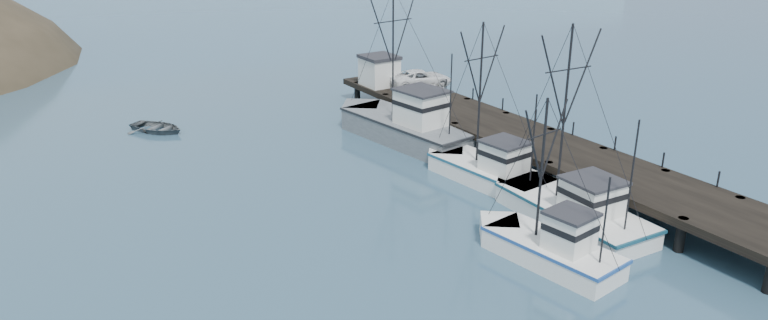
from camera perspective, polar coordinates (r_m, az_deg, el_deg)
pier at (r=51.01m, az=11.66°, el=1.75°), size 6.00×44.00×2.00m
trawler_near at (r=42.15m, az=15.15°, el=-3.93°), size 4.31×11.88×11.95m
trawler_mid at (r=37.32m, az=13.47°, el=-7.09°), size 3.98×8.95×9.14m
trawler_far at (r=47.01m, az=8.56°, el=-0.82°), size 4.40×10.79×11.06m
work_vessel at (r=54.46m, az=1.69°, el=2.87°), size 5.80×14.43×12.18m
pier_shed at (r=63.46m, az=-0.39°, el=7.49°), size 3.00×3.20×2.80m
pickup_truck at (r=63.06m, az=3.08°, el=6.80°), size 6.16×3.83×1.59m
motorboat at (r=60.08m, az=-18.35°, el=2.28°), size 5.62×6.03×1.02m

